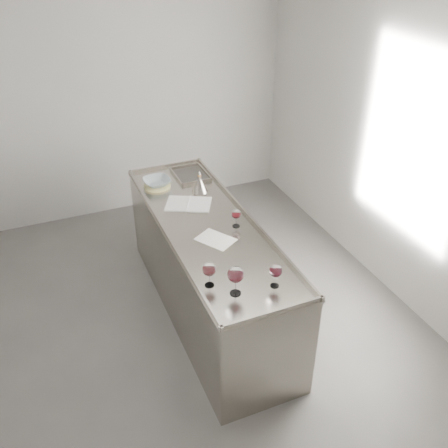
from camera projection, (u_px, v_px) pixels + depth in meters
name	position (u px, v px, depth m)	size (l,w,h in m)	color
room_shell	(155.00, 205.00, 3.52)	(4.54, 5.04, 2.84)	#4D4B48
counter	(208.00, 269.00, 4.41)	(0.77, 2.42, 0.97)	gray
wine_glass_left	(209.00, 270.00, 3.41)	(0.10, 0.10, 0.19)	white
wine_glass_middle	(236.00, 275.00, 3.33)	(0.11, 0.11, 0.22)	white
wine_glass_right	(276.00, 271.00, 3.41)	(0.09, 0.09, 0.18)	white
wine_glass_small	(236.00, 214.00, 4.08)	(0.08, 0.08, 0.16)	white
notebook	(188.00, 204.00, 4.44)	(0.47, 0.42, 0.02)	silver
loose_paper_top	(216.00, 239.00, 3.97)	(0.20, 0.29, 0.00)	white
trivet	(157.00, 186.00, 4.73)	(0.25, 0.25, 0.02)	beige
ceramic_bowl	(157.00, 182.00, 4.71)	(0.25, 0.25, 0.06)	#91A2A9
wine_funnel	(200.00, 185.00, 4.62)	(0.15, 0.15, 0.22)	gray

